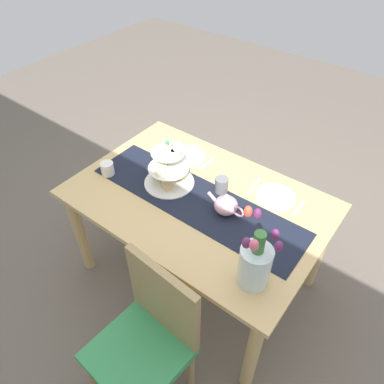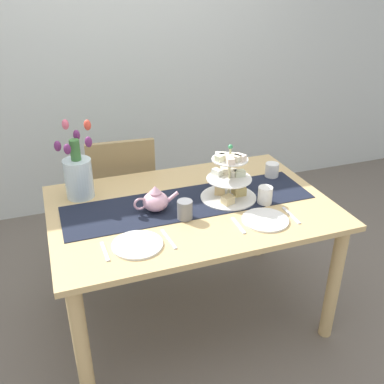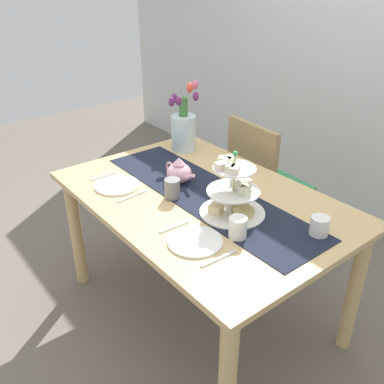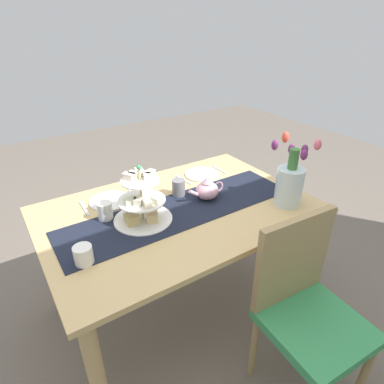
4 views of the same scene
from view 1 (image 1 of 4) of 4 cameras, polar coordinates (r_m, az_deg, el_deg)
name	(u,v)px [view 1 (image 1 of 4)]	position (r m, az deg, el deg)	size (l,w,h in m)	color
ground_plane	(197,273)	(2.68, 0.74, -12.45)	(8.00, 8.00, 0.00)	#6B6056
dining_table	(198,211)	(2.19, 0.88, -2.94)	(1.45, 0.97, 0.74)	tan
chair_left	(148,336)	(1.89, -6.84, -21.30)	(0.45, 0.45, 0.91)	#9C8254
table_runner	(195,200)	(2.10, 0.53, -1.23)	(1.32, 0.35, 0.00)	black
tiered_cake_stand	(168,169)	(2.15, -3.69, 3.53)	(0.30, 0.30, 0.30)	beige
teapot	(226,205)	(2.00, 5.31, -1.97)	(0.24, 0.13, 0.14)	#E5A8BC
tulip_vase	(255,262)	(1.67, 9.76, -10.66)	(0.19, 0.23, 0.43)	silver
cream_jug	(107,169)	(2.31, -12.96, 3.53)	(0.08, 0.08, 0.09)	white
dinner_plate_left	(276,197)	(2.17, 12.81, -0.69)	(0.23, 0.23, 0.01)	white
fork_left	(299,208)	(2.14, 16.20, -2.34)	(0.02, 0.15, 0.01)	silver
knife_left	(254,187)	(2.21, 9.52, 0.83)	(0.01, 0.17, 0.01)	silver
dinner_plate_right	(188,156)	(2.41, -0.64, 5.63)	(0.23, 0.23, 0.01)	white
fork_right	(206,164)	(2.35, 2.17, 4.30)	(0.02, 0.15, 0.01)	silver
knife_right	(171,148)	(2.49, -3.29, 6.81)	(0.01, 0.17, 0.01)	silver
mug_grey	(222,185)	(2.13, 4.61, 1.09)	(0.08, 0.08, 0.10)	slate
mug_white_text	(162,158)	(2.33, -4.66, 5.31)	(0.08, 0.08, 0.10)	white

